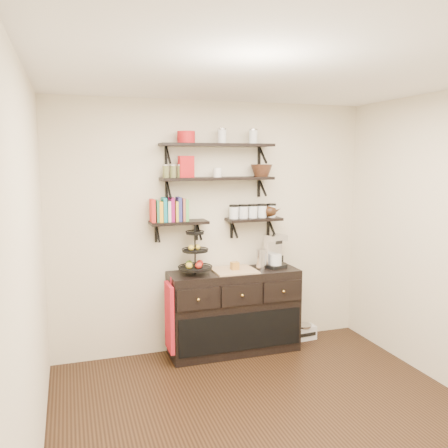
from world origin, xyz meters
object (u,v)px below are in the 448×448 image
Objects in this scene: sideboard at (234,311)px; fruit_stand at (195,257)px; coffee_maker at (274,252)px; radio at (303,332)px.

fruit_stand reaches higher than sideboard.
sideboard is at bearing 167.08° from coffee_maker.
sideboard is 3.81× the size of coffee_maker.
fruit_stand is at bearing 178.51° from radio.
sideboard is 0.76m from fruit_stand.
radio is (0.40, 0.04, -0.99)m from coffee_maker.
sideboard is 0.79m from coffee_maker.
radio is at bearing 4.54° from sideboard.
sideboard is 0.96m from radio.
fruit_stand is 0.91m from coffee_maker.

